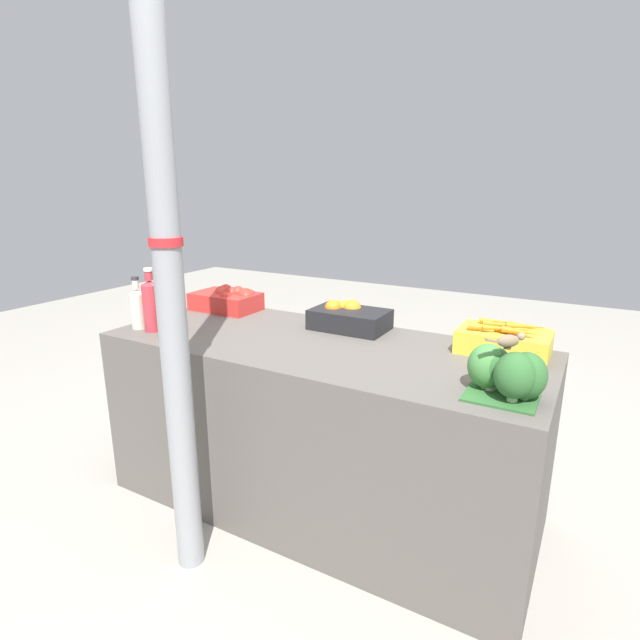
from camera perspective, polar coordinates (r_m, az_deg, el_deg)
The scene contains 11 objects.
ground_plane at distance 2.49m, azimuth -0.00°, elevation -20.07°, with size 10.00×10.00×0.00m, color gray.
market_table at distance 2.29m, azimuth -0.00°, elevation -12.01°, with size 1.88×0.76×0.79m, color #56514C.
support_pole at distance 1.76m, azimuth -16.92°, elevation 4.92°, with size 0.11×0.11×2.29m.
apple_crate at distance 2.72m, azimuth -10.36°, elevation 2.38°, with size 0.35×0.22×0.13m.
orange_crate at distance 2.34m, azimuth 3.03°, elevation 0.47°, with size 0.35×0.22×0.13m.
carrot_crate at distance 2.12m, azimuth 20.32°, elevation -2.18°, with size 0.35×0.23×0.13m.
broccoli_pile at distance 1.69m, azimuth 20.31°, elevation -5.54°, with size 0.25×0.20×0.17m.
juice_bottle_cloudy at distance 2.47m, azimuth -20.11°, elevation 1.39°, with size 0.07×0.07×0.25m.
juice_bottle_ruby at distance 2.40m, azimuth -18.74°, elevation 1.71°, with size 0.08×0.08×0.29m.
juice_bottle_amber at distance 2.31m, azimuth -16.75°, elevation 1.35°, with size 0.07×0.07×0.29m.
sparrow_bird at distance 1.64m, azimuth 20.83°, elevation -2.18°, with size 0.11×0.10×0.05m.
Camera 1 is at (1.00, -1.77, 1.44)m, focal length 28.00 mm.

